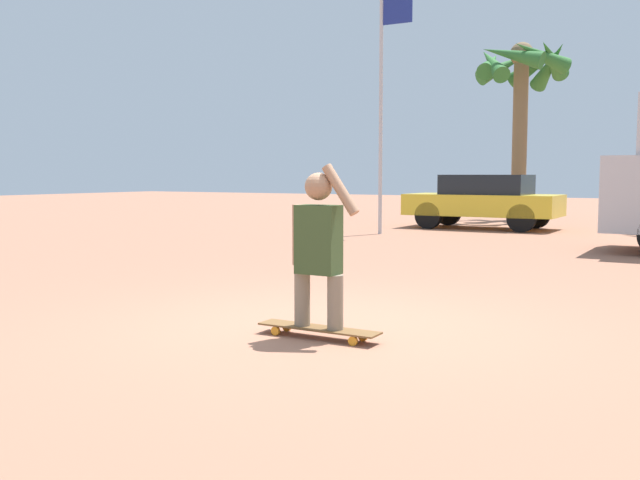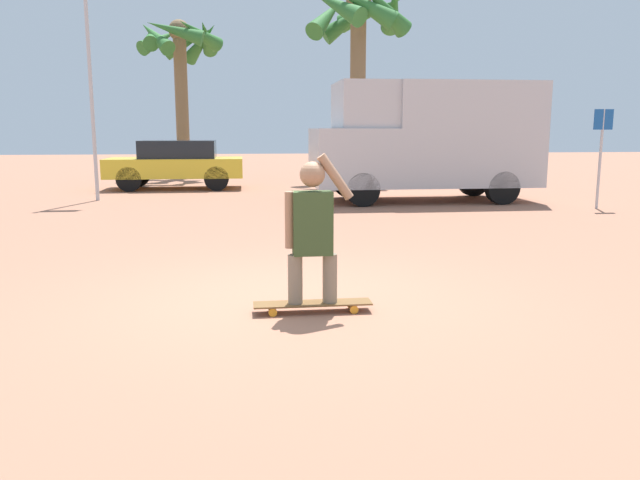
# 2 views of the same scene
# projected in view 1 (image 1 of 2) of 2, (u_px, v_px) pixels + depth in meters

# --- Properties ---
(ground_plane) EXTENTS (80.00, 80.00, 0.00)m
(ground_plane) POSITION_uv_depth(u_px,v_px,m) (328.00, 326.00, 6.73)
(ground_plane) COLOR #A36B51
(skateboard) EXTENTS (1.14, 0.23, 0.10)m
(skateboard) POSITION_uv_depth(u_px,v_px,m) (319.00, 329.00, 6.25)
(skateboard) COLOR brown
(skateboard) RESTS_ON ground_plane
(person_skateboarder) EXTENTS (0.65, 0.24, 1.43)m
(person_skateboarder) POSITION_uv_depth(u_px,v_px,m) (318.00, 242.00, 6.18)
(person_skateboarder) COLOR gray
(person_skateboarder) RESTS_ON skateboard
(parked_car_yellow) EXTENTS (3.95, 1.76, 1.43)m
(parked_car_yellow) POSITION_uv_depth(u_px,v_px,m) (484.00, 200.00, 18.86)
(parked_car_yellow) COLOR black
(parked_car_yellow) RESTS_ON ground_plane
(palm_tree_center_background) EXTENTS (3.10, 3.04, 5.58)m
(palm_tree_center_background) POSITION_uv_depth(u_px,v_px,m) (522.00, 76.00, 22.05)
(palm_tree_center_background) COLOR brown
(palm_tree_center_background) RESTS_ON ground_plane
(flagpole) EXTENTS (0.84, 0.12, 5.89)m
(flagpole) POSITION_uv_depth(u_px,v_px,m) (384.00, 92.00, 16.89)
(flagpole) COLOR #B7B7BC
(flagpole) RESTS_ON ground_plane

